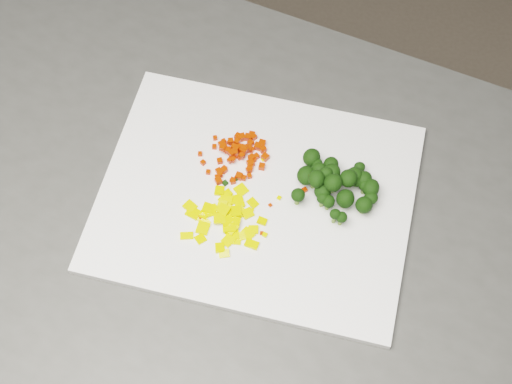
# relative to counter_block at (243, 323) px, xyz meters

# --- Properties ---
(counter_block) EXTENTS (1.17, 1.00, 0.90)m
(counter_block) POSITION_rel_counter_block_xyz_m (0.00, 0.00, 0.00)
(counter_block) COLOR #434340
(counter_block) RESTS_ON ground
(cutting_board) EXTENTS (0.46, 0.38, 0.01)m
(cutting_board) POSITION_rel_counter_block_xyz_m (0.02, 0.03, 0.46)
(cutting_board) COLOR white
(cutting_board) RESTS_ON counter_block
(carrot_pile) EXTENTS (0.09, 0.09, 0.03)m
(carrot_pile) POSITION_rel_counter_block_xyz_m (-0.01, 0.09, 0.47)
(carrot_pile) COLOR red
(carrot_pile) RESTS_ON cutting_board
(pepper_pile) EXTENTS (0.10, 0.10, 0.01)m
(pepper_pile) POSITION_rel_counter_block_xyz_m (-0.02, -0.01, 0.47)
(pepper_pile) COLOR yellow
(pepper_pile) RESTS_ON cutting_board
(broccoli_pile) EXTENTS (0.11, 0.11, 0.05)m
(broccoli_pile) POSITION_rel_counter_block_xyz_m (0.12, 0.05, 0.49)
(broccoli_pile) COLOR black
(broccoli_pile) RESTS_ON cutting_board
(carrot_cube_0) EXTENTS (0.01, 0.01, 0.01)m
(carrot_cube_0) POSITION_rel_counter_block_xyz_m (-0.03, 0.08, 0.46)
(carrot_cube_0) COLOR red
(carrot_cube_0) RESTS_ON carrot_pile
(carrot_cube_1) EXTENTS (0.01, 0.01, 0.01)m
(carrot_cube_1) POSITION_rel_counter_block_xyz_m (-0.02, 0.07, 0.46)
(carrot_cube_1) COLOR red
(carrot_cube_1) RESTS_ON carrot_pile
(carrot_cube_2) EXTENTS (0.01, 0.01, 0.01)m
(carrot_cube_2) POSITION_rel_counter_block_xyz_m (0.01, 0.09, 0.46)
(carrot_cube_2) COLOR red
(carrot_cube_2) RESTS_ON carrot_pile
(carrot_cube_3) EXTENTS (0.01, 0.01, 0.01)m
(carrot_cube_3) POSITION_rel_counter_block_xyz_m (-0.03, 0.11, 0.46)
(carrot_cube_3) COLOR red
(carrot_cube_3) RESTS_ON carrot_pile
(carrot_cube_4) EXTENTS (0.01, 0.01, 0.01)m
(carrot_cube_4) POSITION_rel_counter_block_xyz_m (0.00, 0.06, 0.46)
(carrot_cube_4) COLOR red
(carrot_cube_4) RESTS_ON carrot_pile
(carrot_cube_5) EXTENTS (0.01, 0.01, 0.01)m
(carrot_cube_5) POSITION_rel_counter_block_xyz_m (-0.01, 0.12, 0.46)
(carrot_cube_5) COLOR red
(carrot_cube_5) RESTS_ON carrot_pile
(carrot_cube_6) EXTENTS (0.01, 0.01, 0.01)m
(carrot_cube_6) POSITION_rel_counter_block_xyz_m (-0.02, 0.07, 0.46)
(carrot_cube_6) COLOR red
(carrot_cube_6) RESTS_ON carrot_pile
(carrot_cube_7) EXTENTS (0.01, 0.01, 0.01)m
(carrot_cube_7) POSITION_rel_counter_block_xyz_m (0.01, 0.11, 0.46)
(carrot_cube_7) COLOR red
(carrot_cube_7) RESTS_ON carrot_pile
(carrot_cube_8) EXTENTS (0.01, 0.01, 0.01)m
(carrot_cube_8) POSITION_rel_counter_block_xyz_m (-0.04, 0.10, 0.46)
(carrot_cube_8) COLOR red
(carrot_cube_8) RESTS_ON carrot_pile
(carrot_cube_9) EXTENTS (0.01, 0.01, 0.01)m
(carrot_cube_9) POSITION_rel_counter_block_xyz_m (-0.02, 0.08, 0.47)
(carrot_cube_9) COLOR red
(carrot_cube_9) RESTS_ON carrot_pile
(carrot_cube_10) EXTENTS (0.01, 0.01, 0.01)m
(carrot_cube_10) POSITION_rel_counter_block_xyz_m (-0.01, 0.09, 0.47)
(carrot_cube_10) COLOR red
(carrot_cube_10) RESTS_ON carrot_pile
(carrot_cube_11) EXTENTS (0.01, 0.01, 0.01)m
(carrot_cube_11) POSITION_rel_counter_block_xyz_m (0.03, 0.10, 0.46)
(carrot_cube_11) COLOR red
(carrot_cube_11) RESTS_ON carrot_pile
(carrot_cube_12) EXTENTS (0.01, 0.01, 0.01)m
(carrot_cube_12) POSITION_rel_counter_block_xyz_m (-0.01, 0.09, 0.47)
(carrot_cube_12) COLOR red
(carrot_cube_12) RESTS_ON carrot_pile
(carrot_cube_13) EXTENTS (0.01, 0.01, 0.01)m
(carrot_cube_13) POSITION_rel_counter_block_xyz_m (-0.00, 0.09, 0.47)
(carrot_cube_13) COLOR red
(carrot_cube_13) RESTS_ON carrot_pile
(carrot_cube_14) EXTENTS (0.01, 0.01, 0.01)m
(carrot_cube_14) POSITION_rel_counter_block_xyz_m (-0.03, 0.06, 0.46)
(carrot_cube_14) COLOR red
(carrot_cube_14) RESTS_ON carrot_pile
(carrot_cube_15) EXTENTS (0.01, 0.01, 0.01)m
(carrot_cube_15) POSITION_rel_counter_block_xyz_m (-0.01, 0.09, 0.46)
(carrot_cube_15) COLOR red
(carrot_cube_15) RESTS_ON carrot_pile
(carrot_cube_16) EXTENTS (0.01, 0.01, 0.01)m
(carrot_cube_16) POSITION_rel_counter_block_xyz_m (-0.00, 0.10, 0.46)
(carrot_cube_16) COLOR red
(carrot_cube_16) RESTS_ON carrot_pile
(carrot_cube_17) EXTENTS (0.01, 0.01, 0.01)m
(carrot_cube_17) POSITION_rel_counter_block_xyz_m (-0.02, 0.09, 0.47)
(carrot_cube_17) COLOR red
(carrot_cube_17) RESTS_ON carrot_pile
(carrot_cube_18) EXTENTS (0.01, 0.01, 0.01)m
(carrot_cube_18) POSITION_rel_counter_block_xyz_m (0.03, 0.09, 0.47)
(carrot_cube_18) COLOR red
(carrot_cube_18) RESTS_ON carrot_pile
(carrot_cube_19) EXTENTS (0.01, 0.01, 0.01)m
(carrot_cube_19) POSITION_rel_counter_block_xyz_m (-0.03, 0.11, 0.46)
(carrot_cube_19) COLOR red
(carrot_cube_19) RESTS_ON carrot_pile
(carrot_cube_20) EXTENTS (0.01, 0.01, 0.01)m
(carrot_cube_20) POSITION_rel_counter_block_xyz_m (0.01, 0.08, 0.47)
(carrot_cube_20) COLOR red
(carrot_cube_20) RESTS_ON carrot_pile
(carrot_cube_21) EXTENTS (0.01, 0.01, 0.01)m
(carrot_cube_21) POSITION_rel_counter_block_xyz_m (-0.00, 0.12, 0.47)
(carrot_cube_21) COLOR red
(carrot_cube_21) RESTS_ON carrot_pile
(carrot_cube_22) EXTENTS (0.01, 0.01, 0.01)m
(carrot_cube_22) POSITION_rel_counter_block_xyz_m (0.00, 0.09, 0.47)
(carrot_cube_22) COLOR red
(carrot_cube_22) RESTS_ON carrot_pile
(carrot_cube_23) EXTENTS (0.01, 0.01, 0.01)m
(carrot_cube_23) POSITION_rel_counter_block_xyz_m (-0.02, 0.11, 0.46)
(carrot_cube_23) COLOR red
(carrot_cube_23) RESTS_ON carrot_pile
(carrot_cube_24) EXTENTS (0.01, 0.01, 0.01)m
(carrot_cube_24) POSITION_rel_counter_block_xyz_m (-0.02, 0.11, 0.47)
(carrot_cube_24) COLOR red
(carrot_cube_24) RESTS_ON carrot_pile
(carrot_cube_25) EXTENTS (0.01, 0.01, 0.01)m
(carrot_cube_25) POSITION_rel_counter_block_xyz_m (0.01, 0.09, 0.46)
(carrot_cube_25) COLOR red
(carrot_cube_25) RESTS_ON carrot_pile
(carrot_cube_26) EXTENTS (0.01, 0.01, 0.01)m
(carrot_cube_26) POSITION_rel_counter_block_xyz_m (-0.04, 0.06, 0.46)
(carrot_cube_26) COLOR red
(carrot_cube_26) RESTS_ON carrot_pile
(carrot_cube_27) EXTENTS (0.01, 0.01, 0.01)m
(carrot_cube_27) POSITION_rel_counter_block_xyz_m (-0.00, 0.09, 0.46)
(carrot_cube_27) COLOR red
(carrot_cube_27) RESTS_ON carrot_pile
(carrot_cube_28) EXTENTS (0.01, 0.01, 0.01)m
(carrot_cube_28) POSITION_rel_counter_block_xyz_m (0.02, 0.08, 0.46)
(carrot_cube_28) COLOR red
(carrot_cube_28) RESTS_ON carrot_pile
(carrot_cube_29) EXTENTS (0.01, 0.01, 0.01)m
(carrot_cube_29) POSITION_rel_counter_block_xyz_m (0.02, 0.10, 0.47)
(carrot_cube_29) COLOR red
(carrot_cube_29) RESTS_ON carrot_pile
(carrot_cube_30) EXTENTS (0.01, 0.01, 0.01)m
(carrot_cube_30) POSITION_rel_counter_block_xyz_m (-0.03, 0.10, 0.47)
(carrot_cube_30) COLOR red
(carrot_cube_30) RESTS_ON carrot_pile
(carrot_cube_31) EXTENTS (0.01, 0.01, 0.01)m
(carrot_cube_31) POSITION_rel_counter_block_xyz_m (-0.01, 0.10, 0.47)
(carrot_cube_31) COLOR red
(carrot_cube_31) RESTS_ON carrot_pile
(carrot_cube_32) EXTENTS (0.01, 0.01, 0.01)m
(carrot_cube_32) POSITION_rel_counter_block_xyz_m (-0.01, 0.09, 0.46)
(carrot_cube_32) COLOR red
(carrot_cube_32) RESTS_ON carrot_pile
(carrot_cube_33) EXTENTS (0.01, 0.01, 0.01)m
(carrot_cube_33) POSITION_rel_counter_block_xyz_m (0.01, 0.07, 0.46)
(carrot_cube_33) COLOR red
(carrot_cube_33) RESTS_ON carrot_pile
(carrot_cube_34) EXTENTS (0.01, 0.01, 0.01)m
(carrot_cube_34) POSITION_rel_counter_block_xyz_m (-0.02, 0.09, 0.47)
(carrot_cube_34) COLOR red
(carrot_cube_34) RESTS_ON carrot_pile
(carrot_cube_35) EXTENTS (0.01, 0.01, 0.01)m
(carrot_cube_35) POSITION_rel_counter_block_xyz_m (-0.04, 0.12, 0.46)
(carrot_cube_35) COLOR red
(carrot_cube_35) RESTS_ON carrot_pile
(carrot_cube_36) EXTENTS (0.01, 0.01, 0.01)m
(carrot_cube_36) POSITION_rel_counter_block_xyz_m (-0.03, 0.06, 0.46)
(carrot_cube_36) COLOR red
(carrot_cube_36) RESTS_ON carrot_pile
(carrot_cube_37) EXTENTS (0.01, 0.01, 0.01)m
(carrot_cube_37) POSITION_rel_counter_block_xyz_m (0.01, 0.06, 0.46)
(carrot_cube_37) COLOR red
(carrot_cube_37) RESTS_ON carrot_pile
(carrot_cube_38) EXTENTS (0.01, 0.01, 0.01)m
(carrot_cube_38) POSITION_rel_counter_block_xyz_m (-0.06, 0.09, 0.46)
(carrot_cube_38) COLOR red
(carrot_cube_38) RESTS_ON carrot_pile
(carrot_cube_39) EXTENTS (0.01, 0.01, 0.01)m
(carrot_cube_39) POSITION_rel_counter_block_xyz_m (-0.01, 0.10, 0.47)
(carrot_cube_39) COLOR red
(carrot_cube_39) RESTS_ON carrot_pile
(carrot_cube_40) EXTENTS (0.01, 0.01, 0.01)m
(carrot_cube_40) POSITION_rel_counter_block_xyz_m (-0.02, 0.07, 0.46)
(carrot_cube_40) COLOR red
(carrot_cube_40) RESTS_ON carrot_pile
(carrot_cube_41) EXTENTS (0.01, 0.01, 0.01)m
(carrot_cube_41) POSITION_rel_counter_block_xyz_m (0.03, 0.11, 0.47)
(carrot_cube_41) COLOR red
(carrot_cube_41) RESTS_ON carrot_pile
(carrot_cube_42) EXTENTS (0.01, 0.01, 0.01)m
(carrot_cube_42) POSITION_rel_counter_block_xyz_m (-0.03, 0.05, 0.46)
(carrot_cube_42) COLOR red
(carrot_cube_42) RESTS_ON carrot_pile
(carrot_cube_43) EXTENTS (0.01, 0.01, 0.01)m
(carrot_cube_43) POSITION_rel_counter_block_xyz_m (0.01, 0.10, 0.46)
(carrot_cube_43) COLOR red
(carrot_cube_43) RESTS_ON carrot_pile
(carrot_cube_44) EXTENTS (0.01, 0.01, 0.01)m
(carrot_cube_44) POSITION_rel_counter_block_xyz_m (-0.01, 0.09, 0.47)
(carrot_cube_44) COLOR red
(carrot_cube_44) RESTS_ON carrot_pile
(carrot_cube_45) EXTENTS (0.01, 0.01, 0.01)m
(carrot_cube_45) POSITION_rel_counter_block_xyz_m (0.01, 0.07, 0.46)
(carrot_cube_45) COLOR red
(carrot_cube_45) RESTS_ON carrot_pile
(carrot_cube_46) EXTENTS (0.01, 0.01, 0.01)m
(carrot_cube_46) POSITION_rel_counter_block_xyz_m (-0.03, 0.11, 0.46)
(carrot_cube_46) COLOR red
(carrot_cube_46) RESTS_ON carrot_pile
(carrot_cube_47) EXTENTS (0.01, 0.01, 0.01)m
(carrot_cube_47) POSITION_rel_counter_block_xyz_m (-0.03, 0.05, 0.46)
(carrot_cube_47) COLOR red
(carrot_cube_47) RESTS_ON carrot_pile
(carrot_cube_48) EXTENTS (0.01, 0.01, 0.01)m
(carrot_cube_48) POSITION_rel_counter_block_xyz_m (-0.01, 0.11, 0.47)
(carrot_cube_48) COLOR red
(carrot_cube_48) RESTS_ON carrot_pile
(carrot_cube_49) EXTENTS (0.01, 0.01, 0.01)m
(carrot_cube_49) POSITION_rel_counter_block_xyz_m (-0.03, 0.09, 0.47)
(carrot_cube_49) COLOR red
(carrot_cube_49) RESTS_ON carrot_pile
(carrot_cube_50) EXTENTS (0.01, 0.01, 0.01)m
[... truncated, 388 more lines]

